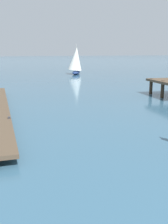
{
  "coord_description": "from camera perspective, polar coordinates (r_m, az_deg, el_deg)",
  "views": [
    {
      "loc": [
        -5.62,
        -1.24,
        3.79
      ],
      "look_at": [
        -2.35,
        8.8,
        1.4
      ],
      "focal_mm": 43.56,
      "sensor_mm": 36.0,
      "label": 1
    }
  ],
  "objects": [
    {
      "name": "distant_sailboat",
      "position": [
        44.85,
        -1.71,
        10.72
      ],
      "size": [
        3.25,
        4.47,
        4.85
      ],
      "color": "navy",
      "rests_on": "ground"
    }
  ]
}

